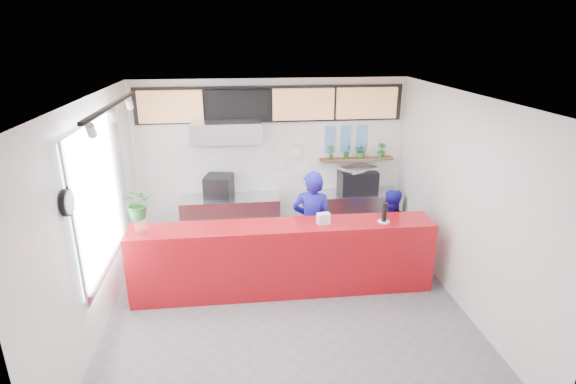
% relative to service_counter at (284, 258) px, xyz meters
% --- Properties ---
extents(floor, '(5.00, 5.00, 0.00)m').
position_rel_service_counter_xyz_m(floor, '(0.00, -0.40, -0.55)').
color(floor, slate).
rests_on(floor, ground).
extents(ceiling, '(5.00, 5.00, 0.00)m').
position_rel_service_counter_xyz_m(ceiling, '(0.00, -0.40, 2.45)').
color(ceiling, silver).
extents(wall_back, '(5.00, 0.00, 5.00)m').
position_rel_service_counter_xyz_m(wall_back, '(0.00, 2.10, 0.95)').
color(wall_back, white).
rests_on(wall_back, ground).
extents(wall_left, '(0.00, 5.00, 5.00)m').
position_rel_service_counter_xyz_m(wall_left, '(-2.50, -0.40, 0.95)').
color(wall_left, white).
rests_on(wall_left, ground).
extents(wall_right, '(0.00, 5.00, 5.00)m').
position_rel_service_counter_xyz_m(wall_right, '(2.50, -0.40, 0.95)').
color(wall_right, white).
rests_on(wall_right, ground).
extents(service_counter, '(4.50, 0.60, 1.10)m').
position_rel_service_counter_xyz_m(service_counter, '(0.00, 0.00, 0.00)').
color(service_counter, '#A30B13').
rests_on(service_counter, ground).
extents(cream_band, '(5.00, 0.02, 0.80)m').
position_rel_service_counter_xyz_m(cream_band, '(0.00, 2.09, 2.05)').
color(cream_band, beige).
rests_on(cream_band, wall_back).
extents(prep_bench, '(1.80, 0.60, 0.90)m').
position_rel_service_counter_xyz_m(prep_bench, '(-0.80, 1.80, -0.10)').
color(prep_bench, '#B2B5BA').
rests_on(prep_bench, ground).
extents(panini_oven, '(0.56, 0.56, 0.43)m').
position_rel_service_counter_xyz_m(panini_oven, '(-0.99, 1.80, 0.56)').
color(panini_oven, black).
rests_on(panini_oven, prep_bench).
extents(extraction_hood, '(1.20, 0.70, 0.35)m').
position_rel_service_counter_xyz_m(extraction_hood, '(-0.80, 1.75, 1.60)').
color(extraction_hood, '#B2B5BA').
rests_on(extraction_hood, ceiling).
extents(hood_lip, '(1.20, 0.69, 0.31)m').
position_rel_service_counter_xyz_m(hood_lip, '(-0.80, 1.75, 1.40)').
color(hood_lip, '#B2B5BA').
rests_on(hood_lip, ceiling).
extents(right_bench, '(1.80, 0.60, 0.90)m').
position_rel_service_counter_xyz_m(right_bench, '(1.50, 1.80, -0.10)').
color(right_bench, '#B2B5BA').
rests_on(right_bench, ground).
extents(espresso_machine, '(0.69, 0.49, 0.44)m').
position_rel_service_counter_xyz_m(espresso_machine, '(1.59, 1.80, 0.57)').
color(espresso_machine, black).
rests_on(espresso_machine, right_bench).
extents(espresso_tray, '(0.74, 0.65, 0.06)m').
position_rel_service_counter_xyz_m(espresso_tray, '(1.59, 1.80, 0.83)').
color(espresso_tray, '#B3B5BB').
rests_on(espresso_tray, espresso_machine).
extents(herb_shelf, '(1.40, 0.18, 0.04)m').
position_rel_service_counter_xyz_m(herb_shelf, '(1.60, 2.00, 0.95)').
color(herb_shelf, brown).
rests_on(herb_shelf, wall_back).
extents(menu_board_far_left, '(1.10, 0.10, 0.55)m').
position_rel_service_counter_xyz_m(menu_board_far_left, '(-1.75, 1.98, 2.00)').
color(menu_board_far_left, tan).
rests_on(menu_board_far_left, wall_back).
extents(menu_board_mid_left, '(1.10, 0.10, 0.55)m').
position_rel_service_counter_xyz_m(menu_board_mid_left, '(-0.59, 1.98, 2.00)').
color(menu_board_mid_left, black).
rests_on(menu_board_mid_left, wall_back).
extents(menu_board_mid_right, '(1.10, 0.10, 0.55)m').
position_rel_service_counter_xyz_m(menu_board_mid_right, '(0.57, 1.98, 2.00)').
color(menu_board_mid_right, tan).
rests_on(menu_board_mid_right, wall_back).
extents(menu_board_far_right, '(1.10, 0.10, 0.55)m').
position_rel_service_counter_xyz_m(menu_board_far_right, '(1.73, 1.98, 2.00)').
color(menu_board_far_right, tan).
rests_on(menu_board_far_right, wall_back).
extents(soffit, '(4.80, 0.04, 0.65)m').
position_rel_service_counter_xyz_m(soffit, '(0.00, 2.06, 2.00)').
color(soffit, black).
rests_on(soffit, wall_back).
extents(window_pane, '(0.04, 2.20, 1.90)m').
position_rel_service_counter_xyz_m(window_pane, '(-2.47, -0.10, 1.15)').
color(window_pane, silver).
rests_on(window_pane, wall_left).
extents(window_frame, '(0.03, 2.30, 2.00)m').
position_rel_service_counter_xyz_m(window_frame, '(-2.45, -0.10, 1.15)').
color(window_frame, '#B2B5BA').
rests_on(window_frame, wall_left).
extents(wall_clock_rim, '(0.05, 0.30, 0.30)m').
position_rel_service_counter_xyz_m(wall_clock_rim, '(-2.46, -1.30, 1.50)').
color(wall_clock_rim, black).
rests_on(wall_clock_rim, wall_left).
extents(wall_clock_face, '(0.02, 0.26, 0.26)m').
position_rel_service_counter_xyz_m(wall_clock_face, '(-2.43, -1.30, 1.50)').
color(wall_clock_face, white).
rests_on(wall_clock_face, wall_left).
extents(track_rail, '(0.05, 2.40, 0.04)m').
position_rel_service_counter_xyz_m(track_rail, '(-2.10, -0.40, 2.39)').
color(track_rail, black).
rests_on(track_rail, ceiling).
extents(dec_plate_a, '(0.24, 0.03, 0.24)m').
position_rel_service_counter_xyz_m(dec_plate_a, '(0.15, 2.07, 1.20)').
color(dec_plate_a, silver).
rests_on(dec_plate_a, wall_back).
extents(dec_plate_b, '(0.24, 0.03, 0.24)m').
position_rel_service_counter_xyz_m(dec_plate_b, '(0.45, 2.07, 1.10)').
color(dec_plate_b, silver).
rests_on(dec_plate_b, wall_back).
extents(dec_plate_c, '(0.24, 0.03, 0.24)m').
position_rel_service_counter_xyz_m(dec_plate_c, '(0.15, 2.07, 0.90)').
color(dec_plate_c, silver).
rests_on(dec_plate_c, wall_back).
extents(dec_plate_d, '(0.24, 0.03, 0.24)m').
position_rel_service_counter_xyz_m(dec_plate_d, '(0.50, 2.07, 1.35)').
color(dec_plate_d, silver).
rests_on(dec_plate_d, wall_back).
extents(photo_frame_a, '(0.20, 0.02, 0.25)m').
position_rel_service_counter_xyz_m(photo_frame_a, '(1.10, 2.08, 1.45)').
color(photo_frame_a, '#598CBF').
rests_on(photo_frame_a, wall_back).
extents(photo_frame_b, '(0.20, 0.02, 0.25)m').
position_rel_service_counter_xyz_m(photo_frame_b, '(1.40, 2.08, 1.45)').
color(photo_frame_b, '#598CBF').
rests_on(photo_frame_b, wall_back).
extents(photo_frame_c, '(0.20, 0.02, 0.25)m').
position_rel_service_counter_xyz_m(photo_frame_c, '(1.70, 2.08, 1.45)').
color(photo_frame_c, '#598CBF').
rests_on(photo_frame_c, wall_back).
extents(photo_frame_d, '(0.20, 0.02, 0.25)m').
position_rel_service_counter_xyz_m(photo_frame_d, '(1.10, 2.08, 1.20)').
color(photo_frame_d, '#598CBF').
rests_on(photo_frame_d, wall_back).
extents(photo_frame_e, '(0.20, 0.02, 0.25)m').
position_rel_service_counter_xyz_m(photo_frame_e, '(1.40, 2.08, 1.20)').
color(photo_frame_e, '#598CBF').
rests_on(photo_frame_e, wall_back).
extents(photo_frame_f, '(0.20, 0.02, 0.25)m').
position_rel_service_counter_xyz_m(photo_frame_f, '(1.70, 2.08, 1.20)').
color(photo_frame_f, '#598CBF').
rests_on(photo_frame_f, wall_back).
extents(staff_center, '(0.73, 0.57, 1.76)m').
position_rel_service_counter_xyz_m(staff_center, '(0.51, 0.49, 0.33)').
color(staff_center, '#16148D').
rests_on(staff_center, ground).
extents(staff_right, '(0.75, 0.62, 1.41)m').
position_rel_service_counter_xyz_m(staff_right, '(1.77, 0.46, 0.16)').
color(staff_right, '#16148D').
rests_on(staff_right, ground).
extents(herb_a, '(0.14, 0.10, 0.26)m').
position_rel_service_counter_xyz_m(herb_a, '(1.11, 2.00, 1.10)').
color(herb_a, '#276623').
rests_on(herb_a, herb_shelf).
extents(herb_b, '(0.18, 0.16, 0.26)m').
position_rel_service_counter_xyz_m(herb_b, '(1.41, 2.00, 1.10)').
color(herb_b, '#276623').
rests_on(herb_b, herb_shelf).
extents(herb_c, '(0.30, 0.28, 0.28)m').
position_rel_service_counter_xyz_m(herb_c, '(1.69, 2.00, 1.11)').
color(herb_c, '#276623').
rests_on(herb_c, herb_shelf).
extents(herb_d, '(0.15, 0.14, 0.27)m').
position_rel_service_counter_xyz_m(herb_d, '(2.08, 2.00, 1.11)').
color(herb_d, '#276623').
rests_on(herb_d, herb_shelf).
extents(glass_vase, '(0.20, 0.20, 0.22)m').
position_rel_service_counter_xyz_m(glass_vase, '(-2.01, -0.05, 0.66)').
color(glass_vase, silver).
rests_on(glass_vase, service_counter).
extents(basil_vase, '(0.50, 0.47, 0.44)m').
position_rel_service_counter_xyz_m(basil_vase, '(-2.01, -0.05, 0.99)').
color(basil_vase, '#276623').
rests_on(basil_vase, glass_vase).
extents(napkin_holder, '(0.20, 0.14, 0.16)m').
position_rel_service_counter_xyz_m(napkin_holder, '(0.59, -0.02, 0.63)').
color(napkin_holder, white).
rests_on(napkin_holder, service_counter).
extents(white_plate, '(0.23, 0.23, 0.01)m').
position_rel_service_counter_xyz_m(white_plate, '(1.49, -0.07, 0.56)').
color(white_plate, white).
rests_on(white_plate, service_counter).
extents(pepper_mill, '(0.09, 0.09, 0.29)m').
position_rel_service_counter_xyz_m(pepper_mill, '(1.49, -0.07, 0.71)').
color(pepper_mill, black).
rests_on(pepper_mill, white_plate).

